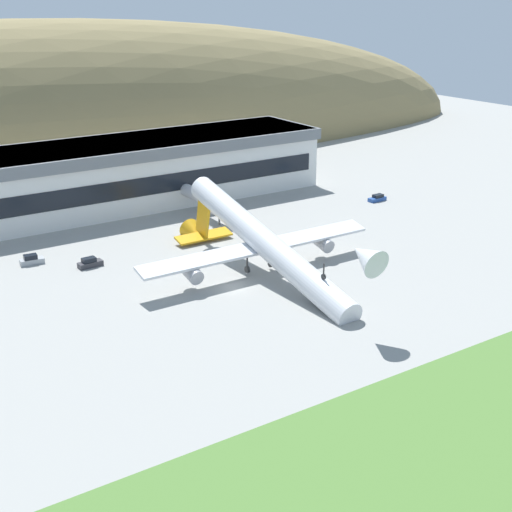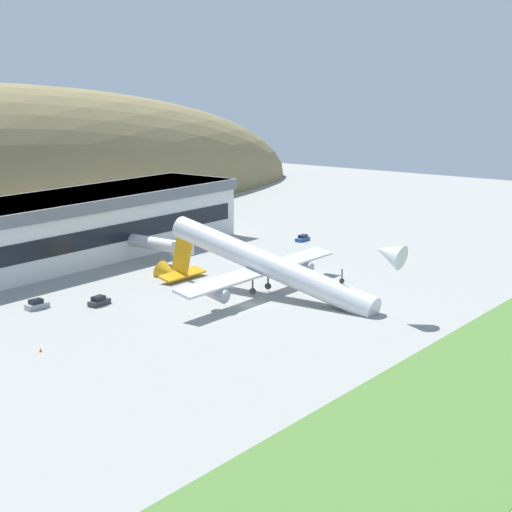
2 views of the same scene
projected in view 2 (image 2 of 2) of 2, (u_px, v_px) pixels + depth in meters
The scene contains 8 objects.
ground_plane at pixel (251, 305), 141.97m from camera, with size 374.16×374.16×0.00m, color gray.
terminal_building at pixel (3, 236), 161.98m from camera, with size 118.24×20.82×13.30m.
jetway_1 at pixel (163, 245), 171.17m from camera, with size 3.38×15.44×5.43m.
cargo_airplane at pixel (265, 266), 147.44m from camera, with size 41.63×51.47×15.05m.
service_car_0 at pixel (37, 305), 139.74m from camera, with size 3.99×2.00×1.64m.
service_car_1 at pixel (99, 301), 141.89m from camera, with size 4.07×1.87×1.60m.
service_car_3 at pixel (303, 238), 195.65m from camera, with size 4.25×1.81×1.42m.
traffic_cone_0 at pixel (41, 350), 118.39m from camera, with size 0.52×0.52×0.58m.
Camera 2 is at (-109.41, -82.47, 38.09)m, focal length 60.00 mm.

